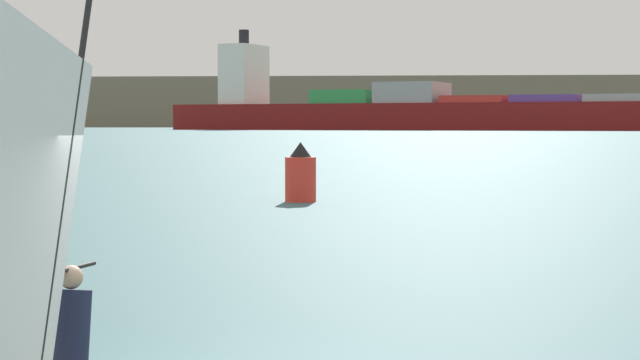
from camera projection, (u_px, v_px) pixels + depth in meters
name	position (u px, v px, depth m)	size (l,w,h in m)	color
windsurfer	(51.00, 297.00, 10.00)	(0.69, 3.78, 4.05)	orange
cargo_ship	(417.00, 110.00, 421.79)	(206.80, 43.24, 39.43)	maroon
channel_buoy	(301.00, 175.00, 37.63)	(1.03, 1.03, 1.99)	red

